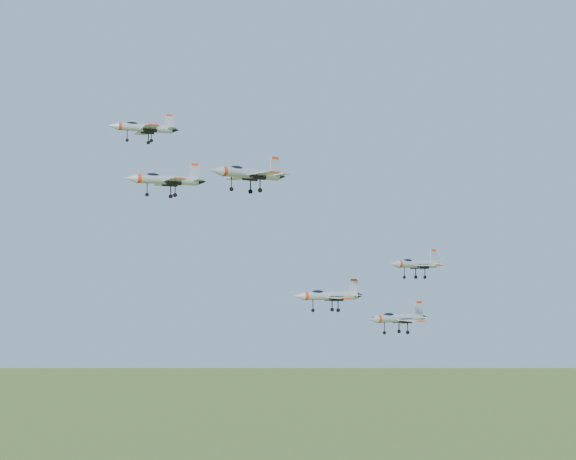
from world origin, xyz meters
name	(u,v)px	position (x,y,z in m)	size (l,w,h in m)	color
jet_lead	(143,128)	(-15.03, 8.42, 144.63)	(11.47, 9.47, 3.07)	#ABB1B8
jet_left_high	(165,180)	(-12.82, 3.62, 136.07)	(12.89, 10.58, 3.46)	#ABB1B8
jet_right_high	(248,173)	(-8.00, -17.61, 134.97)	(11.97, 10.09, 3.22)	#ABB1B8
jet_left_low	(328,295)	(14.52, 2.34, 118.20)	(12.81, 10.58, 3.42)	#ABB1B8
jet_right_low	(415,264)	(22.32, -11.27, 123.29)	(10.86, 9.12, 2.91)	#ABB1B8
jet_trail	(398,318)	(27.46, 1.67, 114.24)	(12.97, 10.76, 3.47)	#ABB1B8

